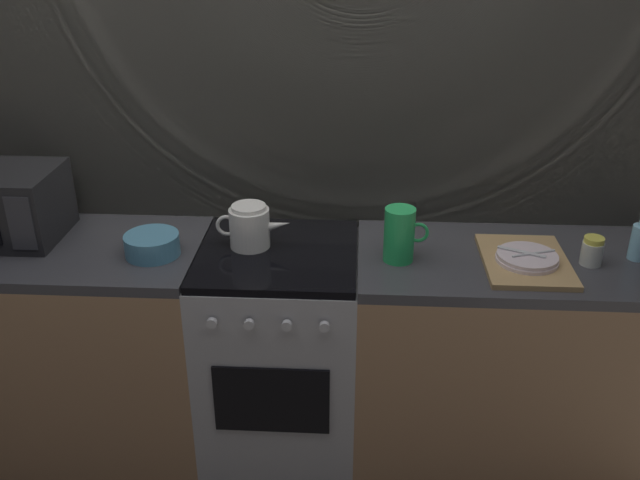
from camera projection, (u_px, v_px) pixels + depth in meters
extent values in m
plane|color=#6B6054|center=(283.00, 439.00, 2.96)|extent=(8.00, 8.00, 0.00)
cube|color=#B2AD9E|center=(285.00, 146.00, 2.73)|extent=(3.60, 0.05, 2.40)
cube|color=silver|center=(284.00, 148.00, 2.71)|extent=(3.58, 0.01, 2.39)
cube|color=#997251|center=(61.00, 348.00, 2.82)|extent=(1.20, 0.60, 0.86)
cube|color=#38383D|center=(42.00, 250.00, 2.62)|extent=(1.20, 0.60, 0.04)
cube|color=#9E9EA3|center=(281.00, 355.00, 2.77)|extent=(0.60, 0.60, 0.87)
cube|color=black|center=(278.00, 255.00, 2.57)|extent=(0.59, 0.59, 0.03)
cube|color=black|center=(271.00, 401.00, 2.49)|extent=(0.42, 0.01, 0.28)
cylinder|color=#B7B7BC|center=(212.00, 323.00, 2.34)|extent=(0.04, 0.02, 0.04)
cylinder|color=#B7B7BC|center=(249.00, 324.00, 2.34)|extent=(0.04, 0.02, 0.04)
cylinder|color=#B7B7BC|center=(287.00, 326.00, 2.33)|extent=(0.04, 0.02, 0.04)
cylinder|color=#B7B7BC|center=(325.00, 327.00, 2.32)|extent=(0.04, 0.02, 0.04)
cube|color=#997251|center=(508.00, 363.00, 2.72)|extent=(1.20, 0.60, 0.86)
cube|color=#38383D|center=(522.00, 262.00, 2.53)|extent=(1.20, 0.60, 0.04)
cube|color=#333338|center=(21.00, 224.00, 2.46)|extent=(0.09, 0.01, 0.21)
cylinder|color=white|center=(250.00, 228.00, 2.57)|extent=(0.15, 0.15, 0.15)
cylinder|color=white|center=(249.00, 207.00, 2.54)|extent=(0.13, 0.13, 0.02)
cone|color=white|center=(279.00, 225.00, 2.56)|extent=(0.10, 0.04, 0.05)
torus|color=white|center=(227.00, 226.00, 2.57)|extent=(0.08, 0.01, 0.08)
cylinder|color=teal|center=(152.00, 245.00, 2.52)|extent=(0.20, 0.20, 0.08)
cylinder|color=green|center=(399.00, 235.00, 2.46)|extent=(0.11, 0.11, 0.20)
torus|color=green|center=(418.00, 233.00, 2.45)|extent=(0.08, 0.01, 0.08)
cube|color=tan|center=(525.00, 261.00, 2.47)|extent=(0.30, 0.40, 0.02)
cylinder|color=silver|center=(527.00, 259.00, 2.45)|extent=(0.22, 0.22, 0.01)
cylinder|color=silver|center=(527.00, 256.00, 2.44)|extent=(0.21, 0.21, 0.01)
cylinder|color=silver|center=(534.00, 253.00, 2.43)|extent=(0.16, 0.07, 0.01)
cube|color=silver|center=(521.00, 252.00, 2.45)|extent=(0.16, 0.09, 0.00)
cylinder|color=silver|center=(592.00, 253.00, 2.46)|extent=(0.08, 0.08, 0.08)
cylinder|color=#D8D14C|center=(594.00, 240.00, 2.43)|extent=(0.07, 0.07, 0.02)
cylinder|color=#8CCCE5|center=(639.00, 242.00, 2.48)|extent=(0.06, 0.06, 0.13)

